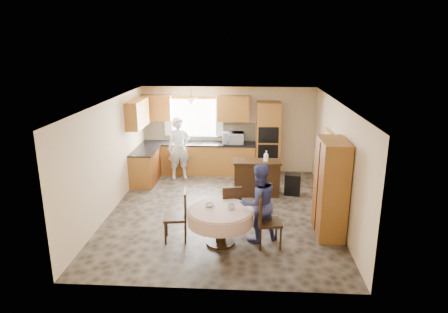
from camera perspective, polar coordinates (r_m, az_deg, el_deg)
floor at (r=9.23m, az=-0.38°, el=-7.78°), size 5.00×6.00×0.01m
ceiling at (r=8.53m, az=-0.41°, el=7.77°), size 5.00×6.00×0.01m
wall_back at (r=11.70m, az=0.59°, el=3.84°), size 5.00×0.02×2.50m
wall_front at (r=5.99m, az=-2.33°, el=-8.46°), size 5.00×0.02×2.50m
wall_left at (r=9.30m, az=-15.95°, el=-0.04°), size 0.02×6.00×2.50m
wall_right at (r=8.99m, az=15.73°, el=-0.58°), size 0.02×6.00×2.50m
window at (r=11.70m, az=-4.33°, el=5.55°), size 1.40×0.03×1.10m
curtain_left at (r=11.77m, az=-8.00°, el=5.75°), size 0.22×0.02×1.15m
curtain_right at (r=11.57m, az=-0.66°, el=5.72°), size 0.22×0.02×1.15m
base_cab_back at (r=11.68m, az=-3.66°, el=-0.31°), size 3.30×0.60×0.88m
counter_back at (r=11.56m, az=-3.70°, el=1.88°), size 3.30×0.64×0.04m
base_cab_left at (r=11.09m, az=-11.17°, el=-1.50°), size 0.60×1.20×0.88m
counter_left at (r=10.96m, az=-11.30°, el=0.79°), size 0.64×1.20×0.04m
backsplash at (r=11.77m, az=-3.55°, el=3.55°), size 3.30×0.02×0.55m
wall_cab_left at (r=11.70m, az=-9.60°, el=6.91°), size 0.85×0.33×0.72m
wall_cab_right at (r=11.41m, az=1.32°, el=6.90°), size 0.90×0.33×0.72m
wall_cab_side at (r=10.78m, az=-12.30°, el=5.99°), size 0.33×1.20×0.72m
oven_tower at (r=11.44m, az=6.28°, el=2.49°), size 0.66×0.62×2.12m
oven_upper at (r=11.09m, az=6.38°, el=3.06°), size 0.56×0.01×0.45m
oven_lower at (r=11.21m, az=6.30°, el=0.57°), size 0.56×0.01×0.45m
pendant at (r=11.15m, az=-4.71°, el=7.72°), size 0.36×0.36×0.18m
sideboard at (r=10.05m, az=4.68°, el=-3.21°), size 1.19×0.52×0.84m
space_heater at (r=10.23m, az=9.78°, el=-3.95°), size 0.44×0.35×0.54m
cupboard at (r=8.14m, az=14.99°, el=-4.36°), size 0.51×1.01×1.94m
dining_table at (r=7.61m, az=-0.53°, el=-8.62°), size 1.25×1.25×0.71m
chair_left at (r=7.80m, az=-6.37°, el=-8.02°), size 0.50×0.50×1.02m
chair_back at (r=8.21m, az=1.00°, el=-6.94°), size 0.49×0.49×0.95m
chair_right at (r=7.57m, az=5.85°, el=-8.79°), size 0.50×0.50×1.02m
framed_picture at (r=9.60m, az=14.77°, el=2.19°), size 0.06×0.63×0.52m
microwave at (r=11.39m, az=1.29°, el=2.64°), size 0.62×0.44×0.33m
person_sink at (r=11.19m, az=-6.43°, el=1.17°), size 0.74×0.61×1.74m
person_dining at (r=7.68m, az=4.95°, el=-6.64°), size 0.93×0.86×1.55m
bowl_sideboard at (r=9.91m, az=2.69°, el=-0.74°), size 0.25×0.25×0.05m
bottle_sideboard at (r=9.89m, az=6.03°, el=-0.05°), size 0.16×0.16×0.32m
cup_table at (r=7.53m, az=1.07°, el=-7.17°), size 0.15×0.15×0.10m
bowl_table at (r=7.66m, az=-2.06°, el=-6.95°), size 0.23×0.23×0.05m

